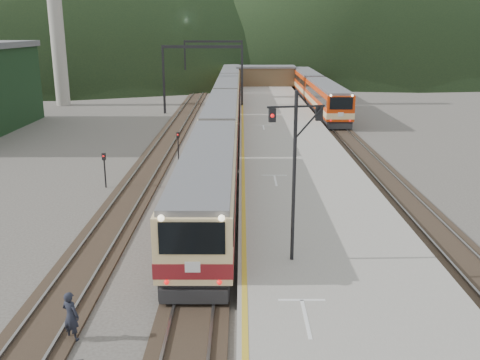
{
  "coord_description": "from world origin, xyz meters",
  "views": [
    {
      "loc": [
        1.74,
        -9.16,
        9.92
      ],
      "look_at": [
        1.66,
        18.61,
        2.0
      ],
      "focal_mm": 40.0,
      "sensor_mm": 36.0,
      "label": 1
    }
  ],
  "objects_px": {
    "second_train": "(315,91)",
    "signal_mast": "(295,159)",
    "worker": "(71,316)",
    "main_train": "(225,105)"
  },
  "relations": [
    {
      "from": "second_train",
      "to": "signal_mast",
      "type": "bearing_deg",
      "value": -98.58
    },
    {
      "from": "second_train",
      "to": "signal_mast",
      "type": "height_order",
      "value": "signal_mast"
    },
    {
      "from": "worker",
      "to": "second_train",
      "type": "bearing_deg",
      "value": -79.4
    },
    {
      "from": "worker",
      "to": "signal_mast",
      "type": "bearing_deg",
      "value": -125.22
    },
    {
      "from": "second_train",
      "to": "worker",
      "type": "distance_m",
      "value": 57.56
    },
    {
      "from": "main_train",
      "to": "second_train",
      "type": "height_order",
      "value": "main_train"
    },
    {
      "from": "main_train",
      "to": "worker",
      "type": "bearing_deg",
      "value": -95.32
    },
    {
      "from": "main_train",
      "to": "signal_mast",
      "type": "xyz_separation_m",
      "value": [
        3.76,
        -37.03,
        3.13
      ]
    },
    {
      "from": "main_train",
      "to": "signal_mast",
      "type": "height_order",
      "value": "signal_mast"
    },
    {
      "from": "second_train",
      "to": "signal_mast",
      "type": "relative_size",
      "value": 5.58
    }
  ]
}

